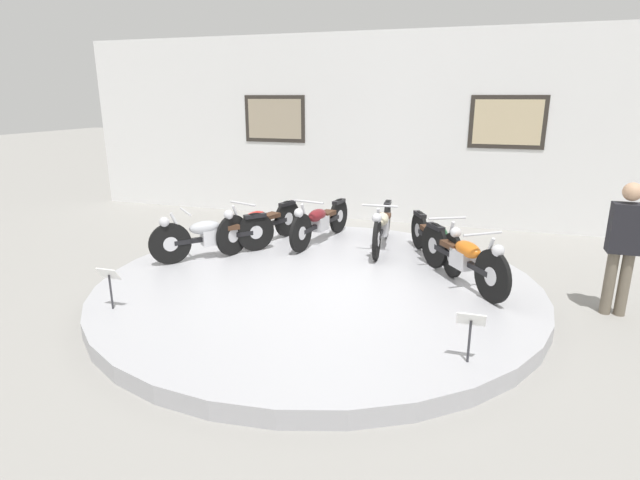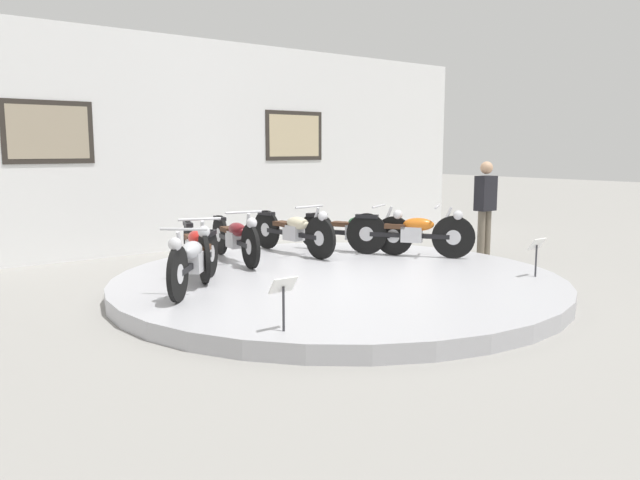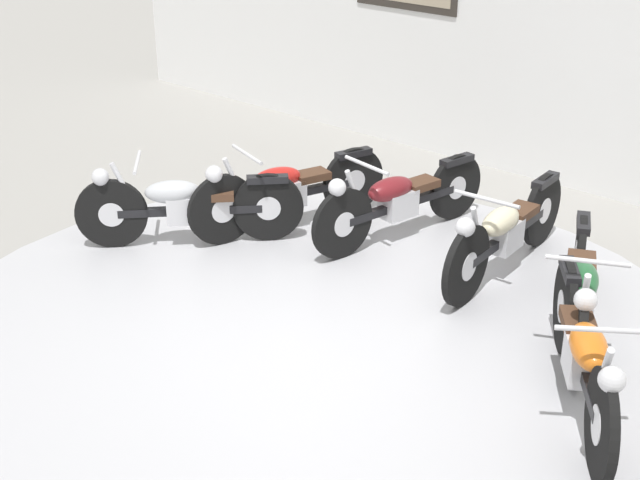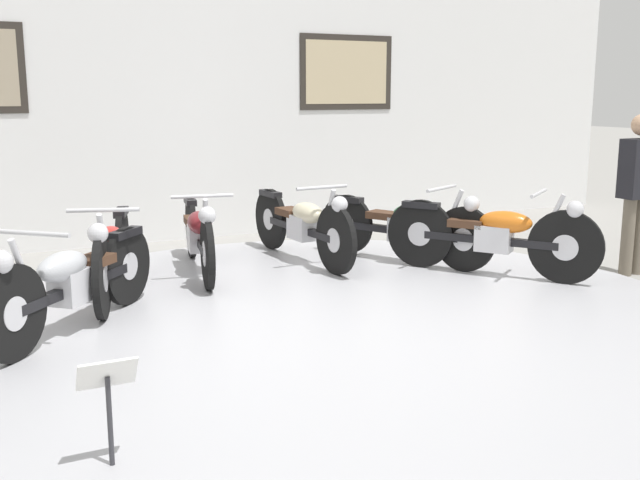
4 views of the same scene
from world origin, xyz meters
name	(u,v)px [view 1 (image 1 of 4)]	position (x,y,z in m)	size (l,w,h in m)	color
ground_plane	(318,293)	(0.00, 0.00, 0.00)	(60.00, 60.00, 0.00)	gray
display_platform	(318,287)	(0.00, 0.00, 0.10)	(5.89, 5.89, 0.19)	#ADADB2
back_wall	(384,130)	(0.00, 4.44, 1.93)	(14.00, 0.22, 3.85)	white
motorcycle_silver	(212,234)	(-1.86, 0.44, 0.57)	(1.38, 1.48, 0.79)	black
motorcycle_red	(260,223)	(-1.42, 1.26, 0.58)	(0.73, 1.91, 0.80)	black
motorcycle_maroon	(320,221)	(-0.54, 1.75, 0.57)	(0.56, 1.95, 0.79)	black
motorcycle_cream	(382,225)	(0.53, 1.75, 0.58)	(0.54, 2.00, 0.80)	black
motorcycle_green	(436,238)	(1.43, 1.26, 0.57)	(0.92, 1.79, 0.78)	black
motorcycle_orange	(463,256)	(1.85, 0.44, 0.59)	(1.20, 1.67, 0.80)	black
info_placard_front_left	(109,279)	(-2.01, -1.64, 0.56)	(0.26, 0.11, 0.51)	#333338
info_placard_front_centre	(471,326)	(2.01, -1.64, 0.56)	(0.26, 0.11, 0.51)	#333338
visitor_standing	(624,242)	(3.67, 0.47, 0.93)	(0.36, 0.22, 1.64)	#6B6051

